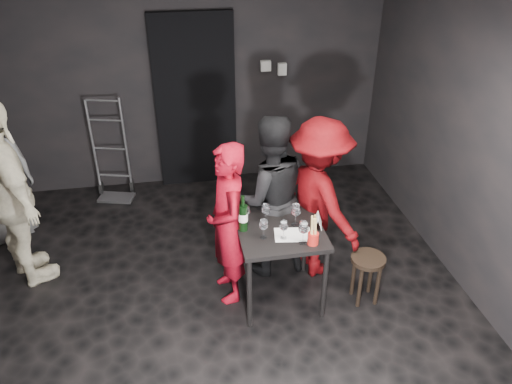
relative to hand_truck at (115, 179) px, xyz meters
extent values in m
cube|color=black|center=(1.04, -2.23, -0.22)|extent=(4.50, 5.00, 0.02)
cube|color=black|center=(1.04, 0.27, 1.13)|extent=(4.50, 0.04, 2.70)
cube|color=black|center=(3.29, -2.23, 1.13)|extent=(0.04, 5.00, 2.70)
cube|color=black|center=(1.04, 0.21, 0.83)|extent=(0.95, 0.10, 2.10)
cube|color=#B7B7B2|center=(1.89, 0.22, 1.23)|extent=(0.12, 0.06, 0.12)
cube|color=#B7B7B2|center=(2.09, 0.22, 1.18)|extent=(0.10, 0.06, 0.14)
cylinder|color=#B2B2B7|center=(-0.18, 0.04, 0.39)|extent=(0.03, 0.03, 1.23)
cylinder|color=#B2B2B7|center=(0.18, 0.04, 0.39)|extent=(0.03, 0.03, 1.23)
cube|color=#B2B2B7|center=(0.00, -0.08, -0.21)|extent=(0.41, 0.23, 0.03)
cylinder|color=black|center=(-0.18, 0.07, -0.14)|extent=(0.04, 0.16, 0.16)
cylinder|color=black|center=(0.18, 0.07, -0.14)|extent=(0.04, 0.16, 0.16)
cube|color=black|center=(1.57, -2.11, 0.51)|extent=(0.72, 0.72, 0.04)
cylinder|color=black|center=(1.25, -2.43, 0.13)|extent=(0.04, 0.04, 0.71)
cylinder|color=black|center=(1.89, -2.43, 0.13)|extent=(0.04, 0.04, 0.71)
cylinder|color=black|center=(1.25, -1.79, 0.13)|extent=(0.04, 0.04, 0.71)
cylinder|color=black|center=(1.89, -1.79, 0.13)|extent=(0.04, 0.04, 0.71)
cylinder|color=black|center=(2.32, -2.28, 0.23)|extent=(0.30, 0.30, 0.04)
cylinder|color=black|center=(2.41, -2.20, -0.02)|extent=(0.04, 0.04, 0.41)
cylinder|color=black|center=(2.24, -2.20, -0.02)|extent=(0.04, 0.04, 0.41)
cylinder|color=black|center=(2.24, -2.36, -0.02)|extent=(0.04, 0.04, 0.41)
cylinder|color=black|center=(2.41, -2.36, -0.02)|extent=(0.04, 0.04, 0.41)
imported|color=maroon|center=(1.14, -1.97, 0.52)|extent=(0.42, 0.58, 1.49)
imported|color=black|center=(1.56, -1.65, 0.61)|extent=(0.84, 0.51, 1.67)
imported|color=#530508|center=(2.00, -1.76, 0.59)|extent=(0.88, 1.16, 1.63)
imported|color=beige|center=(-0.70, -1.42, 0.86)|extent=(1.20, 1.39, 2.16)
cube|color=white|center=(1.65, -2.22, 0.53)|extent=(0.33, 0.24, 0.00)
cylinder|color=black|center=(1.26, -2.07, 0.64)|extent=(0.08, 0.08, 0.23)
cylinder|color=black|center=(1.26, -2.07, 0.81)|extent=(0.03, 0.03, 0.09)
cylinder|color=white|center=(1.26, -2.07, 0.65)|extent=(0.08, 0.08, 0.07)
cylinder|color=#B21C15|center=(1.78, -2.36, 0.58)|extent=(0.09, 0.09, 0.10)
camera|label=1|loc=(0.76, -5.48, 2.93)|focal=35.00mm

